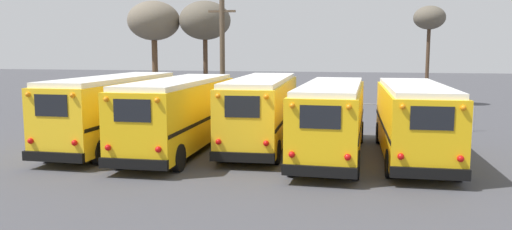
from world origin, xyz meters
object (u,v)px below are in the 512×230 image
(school_bus_1, at_px, (180,112))
(bare_tree_1, at_px, (429,20))
(school_bus_4, at_px, (413,119))
(utility_pole, at_px, (222,56))
(bare_tree_0, at_px, (205,21))
(school_bus_0, at_px, (115,109))
(school_bus_2, at_px, (262,109))
(school_bus_3, at_px, (331,117))
(bare_tree_2, at_px, (154,22))

(school_bus_1, relative_size, bare_tree_1, 1.27)
(school_bus_4, relative_size, utility_pole, 1.19)
(bare_tree_0, distance_m, bare_tree_1, 17.70)
(school_bus_0, xyz_separation_m, bare_tree_1, (16.34, 20.87, 5.06))
(school_bus_4, height_order, utility_pole, utility_pole)
(utility_pole, height_order, bare_tree_0, bare_tree_0)
(school_bus_0, distance_m, school_bus_2, 6.81)
(school_bus_3, distance_m, utility_pole, 13.41)
(school_bus_2, height_order, bare_tree_2, bare_tree_2)
(school_bus_4, relative_size, bare_tree_1, 1.19)
(bare_tree_1, bearing_deg, school_bus_3, -106.88)
(school_bus_0, height_order, utility_pole, utility_pole)
(bare_tree_0, relative_size, bare_tree_1, 1.01)
(school_bus_2, bearing_deg, utility_pole, 115.99)
(bare_tree_2, bearing_deg, school_bus_3, -45.57)
(bare_tree_1, height_order, bare_tree_2, bare_tree_2)
(school_bus_3, bearing_deg, bare_tree_0, 124.74)
(school_bus_1, height_order, utility_pole, utility_pole)
(bare_tree_0, bearing_deg, utility_pole, -58.23)
(school_bus_0, height_order, bare_tree_1, bare_tree_1)
(bare_tree_0, bearing_deg, bare_tree_1, 21.58)
(school_bus_2, relative_size, school_bus_3, 1.01)
(school_bus_1, bearing_deg, school_bus_0, 173.90)
(utility_pole, bearing_deg, school_bus_0, -102.03)
(school_bus_2, distance_m, bare_tree_0, 15.27)
(school_bus_0, bearing_deg, bare_tree_1, 51.94)
(school_bus_1, xyz_separation_m, school_bus_3, (6.64, 0.19, -0.05))
(utility_pole, distance_m, bare_tree_2, 7.53)
(bare_tree_2, bearing_deg, bare_tree_1, 18.61)
(school_bus_2, xyz_separation_m, school_bus_4, (6.64, -1.45, -0.05))
(school_bus_3, bearing_deg, school_bus_2, 152.88)
(utility_pole, xyz_separation_m, bare_tree_1, (14.09, 10.32, 2.77))
(school_bus_1, height_order, school_bus_3, school_bus_1)
(school_bus_0, bearing_deg, bare_tree_2, 105.75)
(school_bus_1, distance_m, school_bus_3, 6.64)
(school_bus_0, bearing_deg, bare_tree_0, 90.45)
(school_bus_2, relative_size, school_bus_4, 1.06)
(school_bus_3, height_order, bare_tree_0, bare_tree_0)
(school_bus_3, relative_size, bare_tree_0, 1.24)
(school_bus_1, bearing_deg, bare_tree_2, 116.83)
(school_bus_1, xyz_separation_m, bare_tree_0, (-3.43, 14.71, 4.80))
(school_bus_0, height_order, school_bus_4, school_bus_0)
(school_bus_2, xyz_separation_m, school_bus_3, (3.32, -1.70, -0.05))
(school_bus_0, xyz_separation_m, school_bus_2, (6.64, 1.54, -0.04))
(school_bus_2, relative_size, bare_tree_2, 1.24)
(school_bus_0, height_order, bare_tree_0, bare_tree_0)
(utility_pole, height_order, bare_tree_1, bare_tree_1)
(school_bus_2, height_order, school_bus_4, school_bus_2)
(school_bus_0, relative_size, school_bus_4, 1.04)
(school_bus_3, bearing_deg, bare_tree_1, 73.12)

